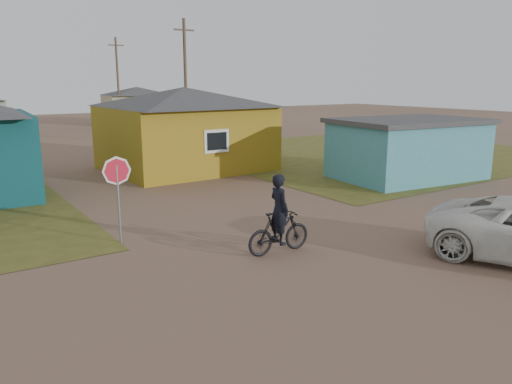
% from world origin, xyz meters
% --- Properties ---
extents(ground, '(120.00, 120.00, 0.00)m').
position_xyz_m(ground, '(0.00, 0.00, 0.00)').
color(ground, brown).
extents(grass_ne, '(20.00, 18.00, 0.00)m').
position_xyz_m(grass_ne, '(14.00, 13.00, 0.01)').
color(grass_ne, brown).
rests_on(grass_ne, ground).
extents(house_yellow, '(7.72, 6.76, 3.90)m').
position_xyz_m(house_yellow, '(2.50, 14.00, 2.00)').
color(house_yellow, olive).
rests_on(house_yellow, ground).
extents(shed_turquoise, '(6.71, 4.93, 2.60)m').
position_xyz_m(shed_turquoise, '(9.50, 6.50, 1.31)').
color(shed_turquoise, teal).
rests_on(shed_turquoise, ground).
extents(house_beige_east, '(6.95, 6.05, 3.60)m').
position_xyz_m(house_beige_east, '(10.00, 40.00, 1.86)').
color(house_beige_east, tan).
rests_on(house_beige_east, ground).
extents(utility_pole_near, '(1.40, 0.20, 8.00)m').
position_xyz_m(utility_pole_near, '(6.50, 22.00, 4.14)').
color(utility_pole_near, brown).
rests_on(utility_pole_near, ground).
extents(utility_pole_far, '(1.40, 0.20, 8.00)m').
position_xyz_m(utility_pole_far, '(7.50, 38.00, 4.14)').
color(utility_pole_far, brown).
rests_on(utility_pole_far, ground).
extents(stop_sign, '(0.71, 0.34, 2.31)m').
position_xyz_m(stop_sign, '(-3.97, 4.71, 1.71)').
color(stop_sign, gray).
rests_on(stop_sign, ground).
extents(cyclist, '(1.78, 0.65, 1.99)m').
position_xyz_m(cyclist, '(-0.96, 1.75, 0.73)').
color(cyclist, black).
rests_on(cyclist, ground).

